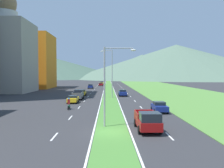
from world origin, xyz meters
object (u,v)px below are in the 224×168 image
(car_4, at_px, (73,99))
(motorcycle_rider, at_px, (69,105))
(car_0, at_px, (102,83))
(pickup_truck_1, at_px, (78,95))
(street_lamp_near, at_px, (108,80))
(car_3, at_px, (101,84))
(car_2, at_px, (91,86))
(street_lamp_mid, at_px, (111,71))
(pickup_truck_0, at_px, (148,121))
(car_5, at_px, (82,92))
(car_6, at_px, (159,107))
(car_1, at_px, (123,93))

(car_4, distance_m, motorcycle_rider, 8.39)
(car_0, distance_m, pickup_truck_1, 69.33)
(street_lamp_near, height_order, car_3, street_lamp_near)
(car_2, height_order, car_4, car_2)
(street_lamp_mid, distance_m, pickup_truck_1, 9.22)
(car_4, distance_m, pickup_truck_0, 25.07)
(street_lamp_near, height_order, motorcycle_rider, street_lamp_near)
(car_2, height_order, car_5, car_2)
(street_lamp_near, relative_size, car_6, 1.99)
(car_1, height_order, car_6, car_1)
(car_5, bearing_deg, car_6, -152.39)
(car_6, xyz_separation_m, pickup_truck_1, (-13.79, 17.78, 0.21))
(car_2, relative_size, car_6, 0.96)
(car_1, height_order, car_2, car_1)
(car_3, bearing_deg, car_4, 176.94)
(car_1, bearing_deg, motorcycle_rider, -23.44)
(car_3, bearing_deg, car_5, 176.09)
(car_4, bearing_deg, pickup_truck_1, -1.91)
(car_1, relative_size, car_6, 1.02)
(motorcycle_rider, bearing_deg, street_lamp_near, -154.14)
(car_3, distance_m, pickup_truck_1, 58.09)
(car_1, bearing_deg, street_lamp_mid, -31.10)
(car_5, relative_size, motorcycle_rider, 2.16)
(car_1, distance_m, car_2, 32.30)
(car_5, relative_size, pickup_truck_0, 0.80)
(car_1, xyz_separation_m, car_4, (-10.26, -14.03, -0.06))
(car_2, bearing_deg, pickup_truck_0, -171.33)
(car_6, bearing_deg, car_5, -152.39)
(car_0, relative_size, motorcycle_rider, 2.37)
(car_1, xyz_separation_m, pickup_truck_1, (-10.05, -7.66, 0.18))
(car_2, bearing_deg, car_1, -161.78)
(street_lamp_mid, xyz_separation_m, pickup_truck_0, (3.13, -31.95, -5.16))
(pickup_truck_0, bearing_deg, motorcycle_rider, -145.47)
(car_6, distance_m, pickup_truck_1, 22.50)
(street_lamp_mid, xyz_separation_m, car_4, (-7.33, -9.17, -5.41))
(car_0, bearing_deg, car_1, -173.73)
(car_4, relative_size, pickup_truck_1, 0.78)
(street_lamp_near, distance_m, car_1, 35.44)
(street_lamp_near, relative_size, street_lamp_mid, 0.76)
(street_lamp_mid, height_order, car_2, street_lamp_mid)
(street_lamp_near, distance_m, car_6, 12.75)
(car_5, height_order, car_6, car_5)
(pickup_truck_1, bearing_deg, car_3, -3.18)
(car_3, xyz_separation_m, car_4, (-3.44, -64.37, 0.02))
(car_0, height_order, car_2, car_0)
(car_4, xyz_separation_m, pickup_truck_0, (10.46, -22.79, 0.25))
(car_1, relative_size, pickup_truck_0, 0.79)
(car_4, distance_m, car_5, 15.23)
(car_0, xyz_separation_m, motorcycle_rider, (-2.95, -84.00, -0.06))
(car_6, bearing_deg, car_3, -172.06)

